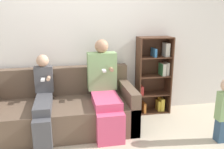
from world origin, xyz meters
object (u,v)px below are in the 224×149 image
(couch, at_px, (62,111))
(adult_seated, at_px, (104,86))
(bookshelf, at_px, (154,76))
(child_seated, at_px, (43,99))

(couch, bearing_deg, adult_seated, -7.76)
(adult_seated, bearing_deg, couch, 172.24)
(couch, height_order, bookshelf, bookshelf)
(adult_seated, height_order, child_seated, adult_seated)
(child_seated, distance_m, bookshelf, 1.81)
(couch, height_order, adult_seated, adult_seated)
(couch, distance_m, adult_seated, 0.71)
(couch, relative_size, adult_seated, 1.62)
(couch, relative_size, child_seated, 1.92)
(couch, bearing_deg, child_seated, -148.75)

